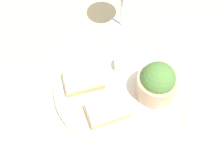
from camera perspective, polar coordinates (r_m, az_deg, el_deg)
ground_plane at (r=0.70m, az=0.00°, el=-1.40°), size 4.00×4.00×0.00m
dinner_plate at (r=0.70m, az=0.00°, el=-1.12°), size 0.29×0.29×0.01m
salad_bowl at (r=0.65m, az=9.13°, el=0.29°), size 0.09×0.09×0.10m
sauce_ramekin at (r=0.71m, az=2.39°, el=4.06°), size 0.05×0.05×0.03m
cheese_toast_near at (r=0.69m, az=-5.86°, el=0.81°), size 0.10×0.08×0.03m
cheese_toast_far at (r=0.65m, az=-0.97°, el=-5.42°), size 0.11×0.08×0.03m
napkin at (r=0.70m, az=19.89°, el=-7.81°), size 0.17×0.17×0.01m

